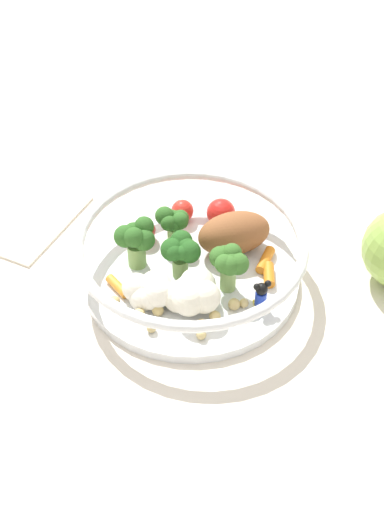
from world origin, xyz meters
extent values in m
plane|color=silver|center=(0.00, 0.00, 0.00)|extent=(2.40, 2.40, 0.00)
cylinder|color=white|center=(-0.01, 0.00, 0.01)|extent=(0.22, 0.22, 0.01)
torus|color=white|center=(-0.01, 0.00, 0.05)|extent=(0.23, 0.23, 0.01)
ellipsoid|color=brown|center=(0.01, 0.05, 0.03)|extent=(0.08, 0.09, 0.04)
cylinder|color=#8EB766|center=(-0.02, -0.01, 0.02)|extent=(0.02, 0.02, 0.02)
sphere|color=#23561E|center=(-0.01, -0.01, 0.05)|extent=(0.02, 0.02, 0.02)
sphere|color=#23561E|center=(-0.01, -0.01, 0.04)|extent=(0.02, 0.02, 0.02)
sphere|color=#23561E|center=(-0.02, 0.00, 0.04)|extent=(0.02, 0.02, 0.02)
sphere|color=#23561E|center=(-0.02, 0.00, 0.05)|extent=(0.02, 0.02, 0.02)
sphere|color=#23561E|center=(-0.02, -0.01, 0.04)|extent=(0.02, 0.02, 0.02)
sphere|color=#23561E|center=(-0.02, -0.01, 0.05)|extent=(0.02, 0.02, 0.02)
sphere|color=#23561E|center=(-0.02, -0.02, 0.05)|extent=(0.02, 0.02, 0.02)
sphere|color=#23561E|center=(-0.01, -0.01, 0.05)|extent=(0.02, 0.02, 0.02)
cylinder|color=#8EB766|center=(0.03, 0.00, 0.02)|extent=(0.02, 0.02, 0.03)
sphere|color=#386B28|center=(0.04, 0.00, 0.05)|extent=(0.02, 0.02, 0.02)
sphere|color=#386B28|center=(0.04, 0.00, 0.05)|extent=(0.02, 0.02, 0.02)
sphere|color=#386B28|center=(0.03, 0.01, 0.05)|extent=(0.02, 0.02, 0.02)
sphere|color=#386B28|center=(0.02, 0.01, 0.05)|extent=(0.02, 0.02, 0.02)
sphere|color=#386B28|center=(0.02, 0.00, 0.05)|extent=(0.02, 0.02, 0.02)
sphere|color=#386B28|center=(0.03, 0.00, 0.05)|extent=(0.02, 0.02, 0.02)
sphere|color=#386B28|center=(0.03, -0.01, 0.05)|extent=(0.02, 0.02, 0.02)
sphere|color=#386B28|center=(0.04, -0.01, 0.05)|extent=(0.02, 0.02, 0.02)
cylinder|color=#8EB766|center=(-0.05, 0.03, 0.02)|extent=(0.02, 0.02, 0.02)
sphere|color=#2D6023|center=(-0.04, 0.03, 0.04)|extent=(0.02, 0.02, 0.02)
sphere|color=#2D6023|center=(-0.04, 0.04, 0.04)|extent=(0.02, 0.02, 0.02)
sphere|color=#2D6023|center=(-0.05, 0.03, 0.04)|extent=(0.02, 0.02, 0.02)
sphere|color=#2D6023|center=(-0.05, 0.03, 0.04)|extent=(0.02, 0.02, 0.02)
sphere|color=#2D6023|center=(-0.06, 0.03, 0.05)|extent=(0.02, 0.02, 0.02)
sphere|color=#2D6023|center=(-0.05, 0.02, 0.04)|extent=(0.02, 0.02, 0.02)
sphere|color=#2D6023|center=(-0.04, 0.02, 0.04)|extent=(0.01, 0.01, 0.01)
cylinder|color=#7FAD5B|center=(-0.06, -0.02, 0.02)|extent=(0.02, 0.02, 0.03)
sphere|color=#2D6023|center=(-0.05, -0.02, 0.05)|extent=(0.02, 0.02, 0.02)
sphere|color=#2D6023|center=(-0.06, -0.01, 0.05)|extent=(0.02, 0.02, 0.02)
sphere|color=#2D6023|center=(-0.07, -0.01, 0.05)|extent=(0.02, 0.02, 0.02)
sphere|color=#2D6023|center=(-0.07, -0.02, 0.05)|extent=(0.02, 0.02, 0.02)
sphere|color=#2D6023|center=(-0.06, -0.02, 0.05)|extent=(0.02, 0.02, 0.02)
sphere|color=silver|center=(0.03, -0.04, 0.03)|extent=(0.03, 0.03, 0.03)
sphere|color=silver|center=(0.02, -0.03, 0.03)|extent=(0.04, 0.04, 0.04)
sphere|color=silver|center=(0.01, -0.04, 0.03)|extent=(0.03, 0.03, 0.03)
sphere|color=silver|center=(0.01, -0.05, 0.03)|extent=(0.03, 0.03, 0.03)
sphere|color=silver|center=(0.02, -0.05, 0.03)|extent=(0.03, 0.03, 0.03)
sphere|color=white|center=(-0.01, -0.06, 0.03)|extent=(0.03, 0.03, 0.03)
sphere|color=white|center=(-0.02, -0.05, 0.03)|extent=(0.03, 0.03, 0.03)
sphere|color=white|center=(-0.02, -0.05, 0.02)|extent=(0.03, 0.03, 0.03)
sphere|color=white|center=(-0.03, -0.05, 0.02)|extent=(0.02, 0.02, 0.02)
sphere|color=white|center=(-0.04, -0.06, 0.02)|extent=(0.03, 0.03, 0.03)
sphere|color=white|center=(-0.03, -0.06, 0.02)|extent=(0.03, 0.03, 0.03)
sphere|color=white|center=(-0.02, -0.06, 0.02)|extent=(0.03, 0.03, 0.03)
cube|color=yellow|center=(0.07, -0.01, 0.01)|extent=(0.02, 0.02, 0.00)
cylinder|color=#1933B2|center=(0.07, -0.01, 0.02)|extent=(0.02, 0.02, 0.02)
sphere|color=black|center=(0.07, -0.01, 0.03)|extent=(0.01, 0.01, 0.01)
sphere|color=black|center=(0.07, -0.01, 0.04)|extent=(0.01, 0.01, 0.01)
sphere|color=black|center=(0.07, 0.00, 0.04)|extent=(0.01, 0.01, 0.01)
cylinder|color=orange|center=(0.05, 0.05, 0.02)|extent=(0.02, 0.03, 0.01)
cylinder|color=orange|center=(0.06, 0.03, 0.02)|extent=(0.02, 0.03, 0.01)
cylinder|color=orange|center=(-0.06, -0.06, 0.01)|extent=(0.03, 0.02, 0.01)
sphere|color=red|center=(-0.06, 0.07, 0.02)|extent=(0.02, 0.02, 0.02)
sphere|color=red|center=(-0.02, 0.08, 0.03)|extent=(0.03, 0.03, 0.03)
sphere|color=red|center=(-0.08, 0.02, 0.02)|extent=(0.02, 0.02, 0.02)
sphere|color=#D1B775|center=(0.06, -0.01, 0.01)|extent=(0.01, 0.01, 0.01)
sphere|color=#D1B775|center=(0.04, -0.07, 0.01)|extent=(0.01, 0.01, 0.01)
sphere|color=#D1B775|center=(-0.07, 0.05, 0.02)|extent=(0.01, 0.01, 0.01)
sphere|color=#D1B775|center=(-0.02, -0.08, 0.02)|extent=(0.01, 0.01, 0.01)
sphere|color=tan|center=(0.05, -0.02, 0.02)|extent=(0.01, 0.01, 0.01)
sphere|color=#D1B775|center=(0.04, -0.06, 0.02)|extent=(0.01, 0.01, 0.01)
sphere|color=tan|center=(0.00, -0.09, 0.01)|extent=(0.01, 0.01, 0.01)
sphere|color=tan|center=(-0.01, -0.07, 0.02)|extent=(0.01, 0.01, 0.01)
sphere|color=tan|center=(0.02, 0.02, 0.01)|extent=(0.01, 0.01, 0.01)
sphere|color=#D1B775|center=(0.04, -0.04, 0.02)|extent=(0.01, 0.01, 0.01)
sphere|color=tan|center=(0.02, 0.09, 0.02)|extent=(0.01, 0.01, 0.01)
sphere|color=tan|center=(-0.05, -0.08, 0.02)|extent=(0.01, 0.01, 0.01)
cube|color=silver|center=(-0.23, -0.02, 0.00)|extent=(0.13, 0.14, 0.01)
camera|label=1|loc=(0.25, -0.43, 0.50)|focal=49.26mm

